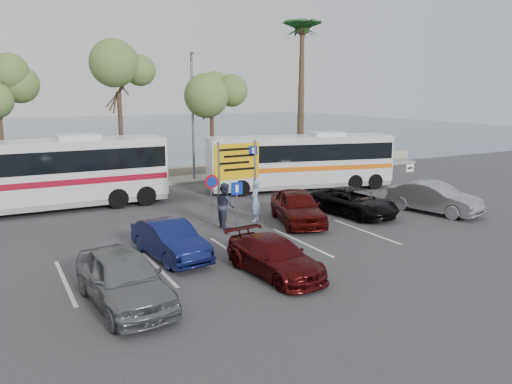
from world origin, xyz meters
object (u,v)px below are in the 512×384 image
car_blue (170,240)px  suv_black (354,202)px  coach_bus_left (42,177)px  car_maroon (275,257)px  pedestrian_near (255,201)px  direction_sign (237,167)px  coach_bus_right (300,163)px  car_silver_a (123,278)px  street_lamp_right (193,110)px  car_red (297,207)px  pedestrian_far (225,205)px  car_silver_b (434,198)px

car_blue → suv_black: bearing=4.0°
coach_bus_left → suv_black: bearing=-31.4°
suv_black → car_maroon: bearing=-153.1°
pedestrian_near → direction_sign: bearing=-81.9°
coach_bus_right → car_blue: (-10.88, -8.28, -0.93)m
direction_sign → pedestrian_near: size_ratio=1.92×
coach_bus_right → car_silver_a: coach_bus_right is taller
street_lamp_right → car_red: size_ratio=1.83×
car_red → coach_bus_right: bearing=73.4°
car_maroon → street_lamp_right: bearing=71.4°
car_silver_a → suv_black: (12.08, 5.00, -0.13)m
coach_bus_left → coach_bus_right: 14.07m
suv_black → pedestrian_near: size_ratio=2.41×
car_silver_a → suv_black: size_ratio=0.99×
suv_black → pedestrian_far: size_ratio=2.32×
direction_sign → coach_bus_left: 9.71m
direction_sign → pedestrian_far: direction_sign is taller
car_silver_a → car_red: size_ratio=1.02×
car_blue → car_red: 6.78m
car_maroon → pedestrian_near: bearing=61.6°
direction_sign → car_blue: direction_sign is taller
suv_black → car_silver_b: 3.99m
suv_black → pedestrian_near: pedestrian_near is taller
direction_sign → coach_bus_left: coach_bus_left is taller
car_silver_a → car_maroon: (4.80, 0.00, -0.17)m
car_silver_b → pedestrian_near: bearing=147.6°
car_silver_a → car_blue: size_ratio=1.13×
coach_bus_left → car_red: size_ratio=2.70×
car_silver_b → pedestrian_far: pedestrian_far is taller
street_lamp_right → pedestrian_far: size_ratio=4.11×
car_silver_a → pedestrian_far: (5.78, 5.85, 0.21)m
coach_bus_right → pedestrian_far: coach_bus_right is taller
coach_bus_left → car_red: bearing=-39.0°
direction_sign → suv_black: direction_sign is taller
car_silver_a → pedestrian_near: (7.42, 6.19, 0.18)m
pedestrian_far → car_maroon: bearing=171.8°
car_maroon → car_silver_b: 11.52m
street_lamp_right → car_silver_a: size_ratio=1.79×
car_silver_b → pedestrian_far: bearing=152.3°
pedestrian_far → car_red: bearing=-103.8°
car_silver_a → car_blue: (2.40, 3.15, -0.11)m
direction_sign → coach_bus_right: (6.50, 4.73, -0.85)m
direction_sign → car_silver_b: size_ratio=0.81×
car_maroon → suv_black: size_ratio=0.89×
direction_sign → car_blue: bearing=-141.0°
pedestrian_near → suv_black: bearing=122.2°
street_lamp_right → car_silver_b: size_ratio=1.80×
coach_bus_left → pedestrian_near: size_ratio=6.30×
car_blue → suv_black: (9.68, 1.85, -0.02)m
car_red → pedestrian_near: (-1.49, 1.19, 0.19)m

